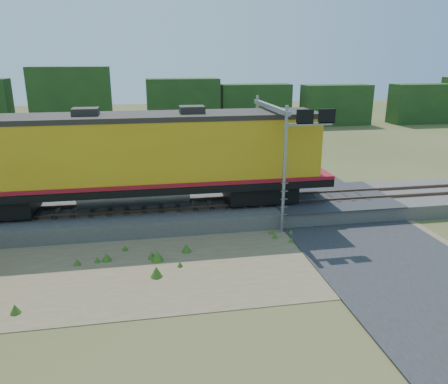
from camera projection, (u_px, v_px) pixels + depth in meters
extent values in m
plane|color=#475123|center=(230.00, 265.00, 18.89)|extent=(140.00, 140.00, 0.00)
cube|color=slate|center=(210.00, 211.00, 24.41)|extent=(70.00, 5.00, 0.80)
cube|color=brown|center=(212.00, 207.00, 23.59)|extent=(70.00, 0.10, 0.16)
cube|color=brown|center=(208.00, 199.00, 24.94)|extent=(70.00, 0.10, 0.16)
cube|color=#8C7754|center=(183.00, 264.00, 19.01)|extent=(26.00, 8.00, 0.03)
cube|color=#38383A|center=(328.00, 197.00, 25.46)|extent=(7.00, 5.20, 0.06)
cube|color=#38383A|center=(259.00, 153.00, 40.74)|extent=(7.00, 24.00, 0.08)
cube|color=#1C3A15|center=(172.00, 103.00, 53.65)|extent=(36.00, 3.00, 6.50)
cube|color=black|center=(259.00, 190.00, 24.58)|extent=(3.83, 2.45, 0.96)
cube|color=black|center=(134.00, 185.00, 23.22)|extent=(21.28, 3.19, 0.38)
cylinder|color=gray|center=(134.00, 194.00, 23.37)|extent=(5.85, 1.28, 1.28)
cube|color=gold|center=(132.00, 151.00, 22.67)|extent=(19.69, 3.09, 3.30)
cube|color=maroon|center=(133.00, 179.00, 23.12)|extent=(21.28, 3.25, 0.19)
cube|color=#28231E|center=(129.00, 117.00, 22.15)|extent=(19.69, 3.14, 0.26)
cube|color=#28231E|center=(86.00, 113.00, 21.71)|extent=(1.28, 1.06, 0.48)
cube|color=#28231E|center=(192.00, 111.00, 22.61)|extent=(1.28, 1.06, 0.48)
cylinder|color=gray|center=(284.00, 172.00, 21.50)|extent=(0.17, 0.17, 6.45)
cylinder|color=gray|center=(256.00, 149.00, 26.77)|extent=(0.17, 0.17, 6.45)
cube|color=gray|center=(270.00, 107.00, 23.29)|extent=(0.23, 6.20, 0.23)
cube|color=gray|center=(308.00, 124.00, 21.01)|extent=(2.40, 0.14, 0.14)
cube|color=black|center=(305.00, 117.00, 20.87)|extent=(0.83, 0.14, 0.69)
cube|color=black|center=(327.00, 116.00, 21.05)|extent=(0.83, 0.14, 0.69)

